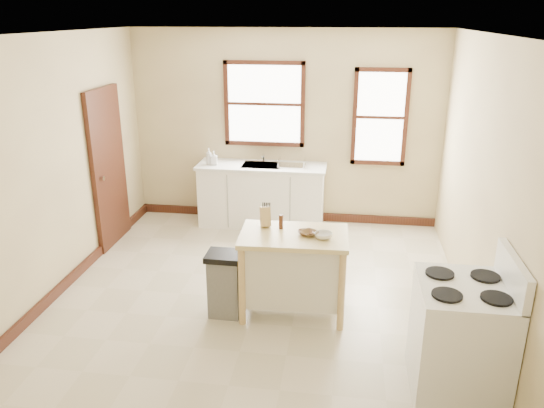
{
  "coord_description": "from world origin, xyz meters",
  "views": [
    {
      "loc": [
        0.89,
        -5.08,
        2.98
      ],
      "look_at": [
        0.11,
        0.4,
        0.98
      ],
      "focal_mm": 35.0,
      "sensor_mm": 36.0,
      "label": 1
    }
  ],
  "objects_px": {
    "bowl_a": "(306,233)",
    "trash_bin": "(225,284)",
    "kitchen_island": "(293,273)",
    "knife_block": "(265,217)",
    "bowl_c": "(323,235)",
    "soap_bottle_a": "(209,156)",
    "soap_bottle_b": "(214,158)",
    "bowl_b": "(309,233)",
    "dish_rack": "(292,163)",
    "pepper_grinder": "(281,222)",
    "gas_stove": "(461,325)"
  },
  "relations": [
    {
      "from": "bowl_a",
      "to": "trash_bin",
      "type": "relative_size",
      "value": 0.22
    },
    {
      "from": "kitchen_island",
      "to": "trash_bin",
      "type": "bearing_deg",
      "value": -169.38
    },
    {
      "from": "knife_block",
      "to": "trash_bin",
      "type": "bearing_deg",
      "value": -158.4
    },
    {
      "from": "bowl_a",
      "to": "bowl_c",
      "type": "height_order",
      "value": "bowl_c"
    },
    {
      "from": "soap_bottle_a",
      "to": "trash_bin",
      "type": "height_order",
      "value": "soap_bottle_a"
    },
    {
      "from": "soap_bottle_b",
      "to": "soap_bottle_a",
      "type": "bearing_deg",
      "value": 166.73
    },
    {
      "from": "soap_bottle_a",
      "to": "trash_bin",
      "type": "distance_m",
      "value": 2.68
    },
    {
      "from": "bowl_b",
      "to": "trash_bin",
      "type": "height_order",
      "value": "bowl_b"
    },
    {
      "from": "dish_rack",
      "to": "pepper_grinder",
      "type": "height_order",
      "value": "pepper_grinder"
    },
    {
      "from": "dish_rack",
      "to": "soap_bottle_b",
      "type": "bearing_deg",
      "value": 167.57
    },
    {
      "from": "soap_bottle_b",
      "to": "bowl_a",
      "type": "bearing_deg",
      "value": -64.55
    },
    {
      "from": "bowl_a",
      "to": "gas_stove",
      "type": "height_order",
      "value": "gas_stove"
    },
    {
      "from": "bowl_b",
      "to": "pepper_grinder",
      "type": "bearing_deg",
      "value": 156.4
    },
    {
      "from": "knife_block",
      "to": "kitchen_island",
      "type": "bearing_deg",
      "value": -46.18
    },
    {
      "from": "trash_bin",
      "to": "bowl_c",
      "type": "bearing_deg",
      "value": 5.98
    },
    {
      "from": "soap_bottle_a",
      "to": "pepper_grinder",
      "type": "distance_m",
      "value": 2.56
    },
    {
      "from": "gas_stove",
      "to": "trash_bin",
      "type": "bearing_deg",
      "value": 157.87
    },
    {
      "from": "soap_bottle_a",
      "to": "kitchen_island",
      "type": "relative_size",
      "value": 0.22
    },
    {
      "from": "kitchen_island",
      "to": "bowl_c",
      "type": "relative_size",
      "value": 6.09
    },
    {
      "from": "soap_bottle_a",
      "to": "soap_bottle_b",
      "type": "xyz_separation_m",
      "value": [
        0.07,
        -0.01,
        -0.02
      ]
    },
    {
      "from": "soap_bottle_a",
      "to": "kitchen_island",
      "type": "bearing_deg",
      "value": -71.47
    },
    {
      "from": "soap_bottle_b",
      "to": "gas_stove",
      "type": "bearing_deg",
      "value": -57.25
    },
    {
      "from": "pepper_grinder",
      "to": "bowl_b",
      "type": "height_order",
      "value": "pepper_grinder"
    },
    {
      "from": "soap_bottle_b",
      "to": "trash_bin",
      "type": "relative_size",
      "value": 0.28
    },
    {
      "from": "kitchen_island",
      "to": "knife_block",
      "type": "distance_m",
      "value": 0.65
    },
    {
      "from": "dish_rack",
      "to": "gas_stove",
      "type": "height_order",
      "value": "gas_stove"
    },
    {
      "from": "dish_rack",
      "to": "gas_stove",
      "type": "bearing_deg",
      "value": -79.36
    },
    {
      "from": "trash_bin",
      "to": "gas_stove",
      "type": "relative_size",
      "value": 0.57
    },
    {
      "from": "soap_bottle_a",
      "to": "trash_bin",
      "type": "xyz_separation_m",
      "value": [
        0.78,
        -2.47,
        -0.69
      ]
    },
    {
      "from": "bowl_b",
      "to": "bowl_c",
      "type": "bearing_deg",
      "value": -20.12
    },
    {
      "from": "soap_bottle_a",
      "to": "soap_bottle_b",
      "type": "distance_m",
      "value": 0.08
    },
    {
      "from": "soap_bottle_a",
      "to": "bowl_c",
      "type": "height_order",
      "value": "soap_bottle_a"
    },
    {
      "from": "bowl_a",
      "to": "trash_bin",
      "type": "xyz_separation_m",
      "value": [
        -0.81,
        -0.16,
        -0.56
      ]
    },
    {
      "from": "soap_bottle_a",
      "to": "soap_bottle_b",
      "type": "height_order",
      "value": "soap_bottle_a"
    },
    {
      "from": "bowl_a",
      "to": "gas_stove",
      "type": "relative_size",
      "value": 0.13
    },
    {
      "from": "bowl_c",
      "to": "trash_bin",
      "type": "bearing_deg",
      "value": -174.6
    },
    {
      "from": "dish_rack",
      "to": "bowl_b",
      "type": "relative_size",
      "value": 2.26
    },
    {
      "from": "kitchen_island",
      "to": "bowl_a",
      "type": "relative_size",
      "value": 6.97
    },
    {
      "from": "bowl_a",
      "to": "gas_stove",
      "type": "distance_m",
      "value": 1.73
    },
    {
      "from": "knife_block",
      "to": "gas_stove",
      "type": "height_order",
      "value": "gas_stove"
    },
    {
      "from": "dish_rack",
      "to": "bowl_b",
      "type": "bearing_deg",
      "value": -96.15
    },
    {
      "from": "soap_bottle_b",
      "to": "dish_rack",
      "type": "distance_m",
      "value": 1.12
    },
    {
      "from": "soap_bottle_b",
      "to": "knife_block",
      "type": "relative_size",
      "value": 0.99
    },
    {
      "from": "kitchen_island",
      "to": "bowl_c",
      "type": "bearing_deg",
      "value": -13.8
    },
    {
      "from": "soap_bottle_a",
      "to": "bowl_b",
      "type": "bearing_deg",
      "value": -68.92
    },
    {
      "from": "kitchen_island",
      "to": "knife_block",
      "type": "xyz_separation_m",
      "value": [
        -0.32,
        0.16,
        0.54
      ]
    },
    {
      "from": "soap_bottle_a",
      "to": "pepper_grinder",
      "type": "xyz_separation_m",
      "value": [
        1.32,
        -2.19,
        -0.07
      ]
    },
    {
      "from": "dish_rack",
      "to": "kitchen_island",
      "type": "bearing_deg",
      "value": -99.77
    },
    {
      "from": "pepper_grinder",
      "to": "bowl_c",
      "type": "distance_m",
      "value": 0.48
    },
    {
      "from": "soap_bottle_b",
      "to": "bowl_c",
      "type": "xyz_separation_m",
      "value": [
        1.7,
        -2.37,
        -0.1
      ]
    }
  ]
}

